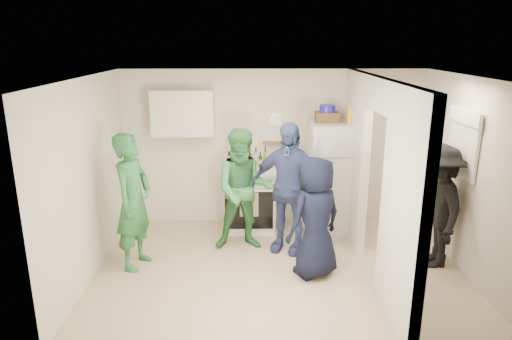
# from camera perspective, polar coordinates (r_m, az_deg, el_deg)

# --- Properties ---
(floor) EXTENTS (4.80, 4.80, 0.00)m
(floor) POSITION_cam_1_polar(r_m,az_deg,el_deg) (6.22, 2.85, -12.17)
(floor) COLOR tan
(floor) RESTS_ON ground
(wall_back) EXTENTS (4.80, 0.00, 4.80)m
(wall_back) POSITION_cam_1_polar(r_m,az_deg,el_deg) (7.37, 2.14, 2.79)
(wall_back) COLOR silver
(wall_back) RESTS_ON floor
(wall_front) EXTENTS (4.80, 0.00, 4.80)m
(wall_front) POSITION_cam_1_polar(r_m,az_deg,el_deg) (4.15, 4.60, -8.00)
(wall_front) COLOR silver
(wall_front) RESTS_ON floor
(wall_left) EXTENTS (0.00, 3.40, 3.40)m
(wall_left) POSITION_cam_1_polar(r_m,az_deg,el_deg) (6.06, -20.24, -1.13)
(wall_left) COLOR silver
(wall_left) RESTS_ON floor
(wall_right) EXTENTS (0.00, 3.40, 3.40)m
(wall_right) POSITION_cam_1_polar(r_m,az_deg,el_deg) (6.37, 25.12, -0.88)
(wall_right) COLOR silver
(wall_right) RESTS_ON floor
(ceiling) EXTENTS (4.80, 4.80, 0.00)m
(ceiling) POSITION_cam_1_polar(r_m,az_deg,el_deg) (5.50, 3.22, 11.46)
(ceiling) COLOR white
(ceiling) RESTS_ON wall_back
(partition_pier_back) EXTENTS (0.12, 1.20, 2.50)m
(partition_pier_back) POSITION_cam_1_polar(r_m,az_deg,el_deg) (6.96, 12.31, 1.64)
(partition_pier_back) COLOR silver
(partition_pier_back) RESTS_ON floor
(partition_pier_front) EXTENTS (0.12, 1.20, 2.50)m
(partition_pier_front) POSITION_cam_1_polar(r_m,az_deg,el_deg) (4.94, 17.97, -4.71)
(partition_pier_front) COLOR silver
(partition_pier_front) RESTS_ON floor
(partition_header) EXTENTS (0.12, 1.00, 0.40)m
(partition_header) POSITION_cam_1_polar(r_m,az_deg,el_deg) (5.73, 15.40, 9.10)
(partition_header) COLOR silver
(partition_header) RESTS_ON partition_pier_back
(stove) EXTENTS (0.84, 0.70, 1.00)m
(stove) POSITION_cam_1_polar(r_m,az_deg,el_deg) (7.26, -0.88, -3.57)
(stove) COLOR white
(stove) RESTS_ON floor
(upper_cabinet) EXTENTS (0.95, 0.34, 0.70)m
(upper_cabinet) POSITION_cam_1_polar(r_m,az_deg,el_deg) (7.14, -9.10, 7.08)
(upper_cabinet) COLOR silver
(upper_cabinet) RESTS_ON wall_back
(fridge) EXTENTS (0.71, 0.69, 1.72)m
(fridge) POSITION_cam_1_polar(r_m,az_deg,el_deg) (7.23, 9.40, -0.87)
(fridge) COLOR silver
(fridge) RESTS_ON floor
(wicker_basket) EXTENTS (0.35, 0.25, 0.15)m
(wicker_basket) POSITION_cam_1_polar(r_m,az_deg,el_deg) (7.05, 8.87, 6.55)
(wicker_basket) COLOR brown
(wicker_basket) RESTS_ON fridge
(blue_bowl) EXTENTS (0.24, 0.24, 0.11)m
(blue_bowl) POSITION_cam_1_polar(r_m,az_deg,el_deg) (7.03, 8.91, 7.59)
(blue_bowl) COLOR #201596
(blue_bowl) RESTS_ON wicker_basket
(yellow_cup_stack_top) EXTENTS (0.09, 0.09, 0.25)m
(yellow_cup_stack_top) POSITION_cam_1_polar(r_m,az_deg,el_deg) (6.96, 11.70, 6.70)
(yellow_cup_stack_top) COLOR yellow
(yellow_cup_stack_top) RESTS_ON fridge
(wall_clock) EXTENTS (0.22, 0.02, 0.22)m
(wall_clock) POSITION_cam_1_polar(r_m,az_deg,el_deg) (7.27, 2.58, 6.21)
(wall_clock) COLOR white
(wall_clock) RESTS_ON wall_back
(spice_shelf) EXTENTS (0.35, 0.08, 0.03)m
(spice_shelf) POSITION_cam_1_polar(r_m,az_deg,el_deg) (7.30, 2.17, 3.47)
(spice_shelf) COLOR olive
(spice_shelf) RESTS_ON wall_back
(nook_window) EXTENTS (0.03, 0.70, 0.80)m
(nook_window) POSITION_cam_1_polar(r_m,az_deg,el_deg) (6.44, 24.63, 3.04)
(nook_window) COLOR black
(nook_window) RESTS_ON wall_right
(nook_window_frame) EXTENTS (0.04, 0.76, 0.86)m
(nook_window_frame) POSITION_cam_1_polar(r_m,az_deg,el_deg) (6.43, 24.50, 3.04)
(nook_window_frame) COLOR white
(nook_window_frame) RESTS_ON wall_right
(nook_valance) EXTENTS (0.04, 0.82, 0.18)m
(nook_valance) POSITION_cam_1_polar(r_m,az_deg,el_deg) (6.36, 24.66, 6.12)
(nook_valance) COLOR white
(nook_valance) RESTS_ON wall_right
(yellow_cup_stack_stove) EXTENTS (0.09, 0.09, 0.25)m
(yellow_cup_stack_stove) POSITION_cam_1_polar(r_m,az_deg,el_deg) (6.86, -1.90, 0.75)
(yellow_cup_stack_stove) COLOR #F9FF15
(yellow_cup_stack_stove) RESTS_ON stove
(red_cup) EXTENTS (0.09, 0.09, 0.12)m
(red_cup) POSITION_cam_1_polar(r_m,az_deg,el_deg) (6.90, 0.93, 0.29)
(red_cup) COLOR #B00B0B
(red_cup) RESTS_ON stove
(person_green_left) EXTENTS (0.59, 0.75, 1.81)m
(person_green_left) POSITION_cam_1_polar(r_m,az_deg,el_deg) (6.14, -15.08, -3.83)
(person_green_left) COLOR #307841
(person_green_left) RESTS_ON floor
(person_green_center) EXTENTS (0.89, 0.71, 1.76)m
(person_green_center) POSITION_cam_1_polar(r_m,az_deg,el_deg) (6.47, -1.51, -2.52)
(person_green_center) COLOR #3C884C
(person_green_center) RESTS_ON floor
(person_denim) EXTENTS (1.19, 0.87, 1.87)m
(person_denim) POSITION_cam_1_polar(r_m,az_deg,el_deg) (6.39, 3.99, -2.25)
(person_denim) COLOR #39467C
(person_denim) RESTS_ON floor
(person_navy) EXTENTS (0.91, 0.82, 1.56)m
(person_navy) POSITION_cam_1_polar(r_m,az_deg,el_deg) (5.79, 7.48, -5.97)
(person_navy) COLOR black
(person_navy) RESTS_ON floor
(person_nook) EXTENTS (0.68, 1.10, 1.65)m
(person_nook) POSITION_cam_1_polar(r_m,az_deg,el_deg) (6.46, 21.82, -4.22)
(person_nook) COLOR black
(person_nook) RESTS_ON floor
(bottle_a) EXTENTS (0.07, 0.07, 0.29)m
(bottle_a) POSITION_cam_1_polar(r_m,az_deg,el_deg) (7.21, -3.07, 1.66)
(bottle_a) COLOR brown
(bottle_a) RESTS_ON stove
(bottle_b) EXTENTS (0.06, 0.06, 0.28)m
(bottle_b) POSITION_cam_1_polar(r_m,az_deg,el_deg) (6.99, -2.46, 1.16)
(bottle_b) COLOR #154121
(bottle_b) RESTS_ON stove
(bottle_c) EXTENTS (0.07, 0.07, 0.29)m
(bottle_c) POSITION_cam_1_polar(r_m,az_deg,el_deg) (7.20, -1.55, 1.66)
(bottle_c) COLOR #9697A3
(bottle_c) RESTS_ON stove
(bottle_d) EXTENTS (0.07, 0.07, 0.31)m
(bottle_d) POSITION_cam_1_polar(r_m,az_deg,el_deg) (7.03, -0.77, 1.39)
(bottle_d) COLOR brown
(bottle_d) RESTS_ON stove
(bottle_e) EXTENTS (0.06, 0.06, 0.29)m
(bottle_e) POSITION_cam_1_polar(r_m,az_deg,el_deg) (7.22, -0.02, 1.72)
(bottle_e) COLOR #ACADBF
(bottle_e) RESTS_ON stove
(bottle_f) EXTENTS (0.06, 0.06, 0.25)m
(bottle_f) POSITION_cam_1_polar(r_m,az_deg,el_deg) (7.09, 0.55, 1.26)
(bottle_f) COLOR #174018
(bottle_f) RESTS_ON stove
(bottle_g) EXTENTS (0.06, 0.06, 0.32)m
(bottle_g) POSITION_cam_1_polar(r_m,az_deg,el_deg) (7.20, 1.16, 1.75)
(bottle_g) COLOR #A89B37
(bottle_g) RESTS_ON stove
(bottle_h) EXTENTS (0.07, 0.07, 0.30)m
(bottle_h) POSITION_cam_1_polar(r_m,az_deg,el_deg) (6.97, -3.40, 1.18)
(bottle_h) COLOR silver
(bottle_h) RESTS_ON stove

